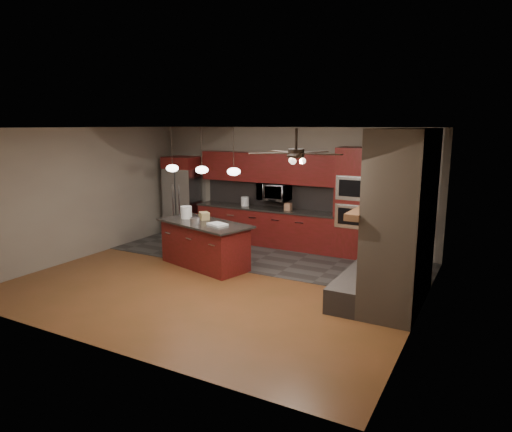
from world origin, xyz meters
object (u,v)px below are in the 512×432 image
Objects in this scene: refrigerator at (184,196)px; white_bucket at (186,212)px; kitchen_island at (205,244)px; counter_box at (288,207)px; paint_can at (195,221)px; cardboard_box at (204,216)px; oven_tower at (355,203)px; paint_tray at (217,224)px; counter_bucket at (245,201)px; microwave at (274,192)px.

white_bucket is (1.51, -1.90, 0.02)m from refrigerator.
counter_box is (0.91, 2.09, 0.52)m from kitchen_island.
cardboard_box is (-0.11, 0.47, 0.01)m from paint_can.
oven_tower is 6.34× the size of paint_tray.
cardboard_box is 1.07× the size of counter_bucket.
refrigerator is 8.53× the size of cardboard_box.
cardboard_box is at bearing -108.67° from microwave.
white_bucket is (-1.06, -2.04, -0.25)m from microwave.
counter_bucket is (0.29, 1.99, -0.04)m from white_bucket.
counter_bucket is at bearing -179.03° from counter_box.
oven_tower is 11.99× the size of paint_can.
refrigerator is at bearing -179.07° from oven_tower.
oven_tower is 4.54m from refrigerator.
cardboard_box is (-2.64, -1.90, -0.20)m from oven_tower.
microwave is 0.52m from counter_box.
counter_box is at bearing -2.43° from counter_bucket.
refrigerator is (-2.56, -0.13, -0.28)m from microwave.
oven_tower is 3.25m from cardboard_box.
paint_tray is at bearing -15.50° from white_bucket.
kitchen_island is at bearing -102.96° from microwave.
kitchen_island is at bearing -139.33° from oven_tower.
counter_bucket reaches higher than paint_tray.
white_bucket is at bearing -146.89° from oven_tower.
counter_bucket reaches higher than counter_box.
white_bucket is 2.43m from counter_box.
paint_tray is at bearing -41.45° from refrigerator.
counter_box is at bearing 97.09° from paint_tray.
paint_can reaches higher than kitchen_island.
kitchen_island is at bearing -16.19° from cardboard_box.
kitchen_island is 12.84× the size of counter_box.
refrigerator is 2.97m from counter_box.
paint_tray is 2.34m from counter_bucket.
counter_box is (1.47, 1.94, -0.06)m from white_bucket.
white_bucket is 1.14× the size of counter_bucket.
paint_can is 0.53× the size of paint_tray.
cardboard_box is at bearing -144.26° from oven_tower.
refrigerator is at bearing 131.23° from paint_can.
white_bucket is at bearing -175.14° from paint_tray.
counter_box is at bearing 67.56° from paint_can.
paint_tray is at bearing -99.89° from counter_box.
refrigerator is 0.92× the size of kitchen_island.
counter_box reaches higher than paint_can.
counter_box reaches higher than paint_tray.
refrigerator reaches higher than kitchen_island.
refrigerator reaches higher than microwave.
paint_tray is at bearing -92.76° from microwave.
paint_tray is at bearing -0.22° from kitchen_island.
paint_tray is 2.26m from counter_box.
cardboard_box reaches higher than paint_tray.
paint_tray is 0.65m from cardboard_box.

